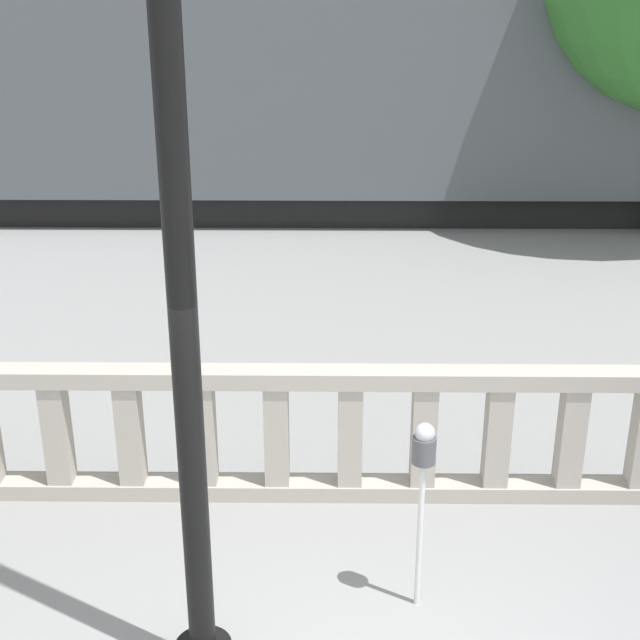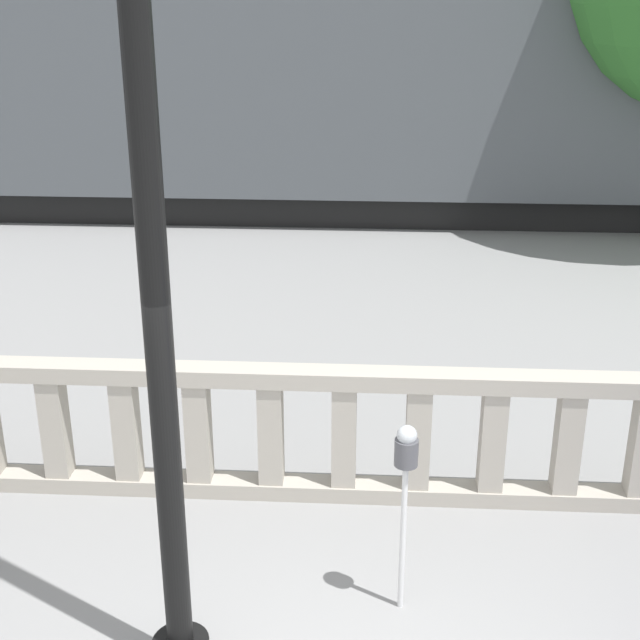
% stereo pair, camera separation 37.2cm
% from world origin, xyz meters
% --- Properties ---
extents(balustrade, '(12.78, 0.24, 1.18)m').
position_xyz_m(balustrade, '(0.00, 2.83, 0.59)').
color(balustrade, '#ADA599').
rests_on(balustrade, ground).
extents(lamppost, '(0.42, 0.42, 6.84)m').
position_xyz_m(lamppost, '(-0.97, 0.80, 3.89)').
color(lamppost, black).
rests_on(lamppost, ground).
extents(parking_meter, '(0.16, 0.16, 1.43)m').
position_xyz_m(parking_meter, '(0.45, 1.46, 1.14)').
color(parking_meter, silver).
rests_on(parking_meter, ground).
extents(train_near, '(29.98, 2.64, 4.36)m').
position_xyz_m(train_near, '(-4.69, 12.20, 1.97)').
color(train_near, black).
rests_on(train_near, ground).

